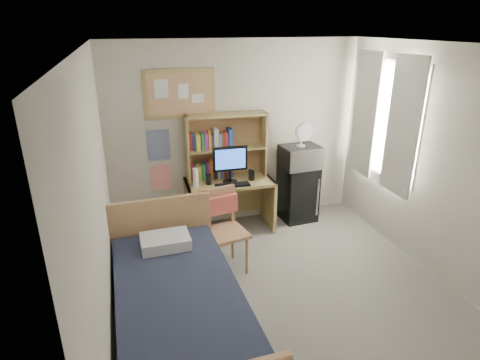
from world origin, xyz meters
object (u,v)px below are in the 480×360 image
object	(u,v)px
desk	(230,205)
speaker_left	(209,179)
mini_fridge	(298,193)
bed	(180,316)
desk_fan	(301,136)
bulletin_board	(180,94)
microwave	(300,157)
speaker_right	(251,175)
monitor	(230,165)
desk_chair	(225,232)

from	to	relation	value
desk	speaker_left	xyz separation A→B (m)	(-0.30, -0.05, 0.45)
mini_fridge	bed	distance (m)	2.94
mini_fridge	desk_fan	xyz separation A→B (m)	(0.00, -0.02, 0.88)
desk	mini_fridge	bearing A→B (deg)	5.14
bulletin_board	microwave	world-z (taller)	bulletin_board
bulletin_board	mini_fridge	bearing A→B (deg)	-8.56
bulletin_board	speaker_right	distance (m)	1.44
monitor	speaker_left	xyz separation A→B (m)	(-0.30, 0.01, -0.17)
bulletin_board	speaker_left	xyz separation A→B (m)	(0.27, -0.35, -1.09)
bulletin_board	desk_chair	distance (m)	1.92
bulletin_board	desk	xyz separation A→B (m)	(0.58, -0.30, -1.54)
mini_fridge	bed	world-z (taller)	mini_fridge
speaker_left	speaker_right	world-z (taller)	speaker_right
desk	desk_chair	xyz separation A→B (m)	(-0.32, -0.97, 0.13)
speaker_right	monitor	bearing A→B (deg)	180.00
desk_fan	bed	bearing A→B (deg)	-139.20
mini_fridge	bed	xyz separation A→B (m)	(-2.10, -2.06, -0.11)
desk	desk_fan	size ratio (longest dim) A/B	3.90
desk_chair	monitor	distance (m)	1.08
speaker_left	microwave	xyz separation A→B (m)	(1.37, 0.09, 0.16)
desk_chair	desk_fan	size ratio (longest dim) A/B	3.27
mini_fridge	speaker_right	distance (m)	0.89
mini_fridge	bed	size ratio (longest dim) A/B	0.38
microwave	bed	bearing A→B (deg)	-139.20
microwave	monitor	bearing A→B (deg)	-178.30
monitor	speaker_left	world-z (taller)	monitor
speaker_right	desk_fan	size ratio (longest dim) A/B	0.52
desk_chair	desk_fan	bearing A→B (deg)	25.30
bulletin_board	desk_chair	world-z (taller)	bulletin_board
desk_chair	desk_fan	world-z (taller)	desk_fan
speaker_left	desk_fan	world-z (taller)	desk_fan
microwave	speaker_right	bearing A→B (deg)	-175.53
microwave	desk_fan	world-z (taller)	desk_fan
bulletin_board	microwave	distance (m)	1.91
mini_fridge	microwave	xyz separation A→B (m)	(0.00, -0.02, 0.57)
microwave	desk	bearing A→B (deg)	178.52
monitor	desk_fan	size ratio (longest dim) A/B	1.62
desk	bed	xyz separation A→B (m)	(-1.03, -2.01, -0.07)
monitor	microwave	xyz separation A→B (m)	(1.08, 0.10, -0.02)
bed	speaker_right	world-z (taller)	speaker_right
monitor	desk	bearing A→B (deg)	90.00
desk	mini_fridge	world-z (taller)	mini_fridge
monitor	speaker_left	size ratio (longest dim) A/B	3.25
speaker_left	mini_fridge	bearing A→B (deg)	6.51
microwave	desk_fan	bearing A→B (deg)	0.00
bed	microwave	distance (m)	3.01
speaker_left	microwave	bearing A→B (deg)	5.68
desk	microwave	xyz separation A→B (m)	(1.07, 0.04, 0.61)
desk_fan	speaker_right	bearing A→B (deg)	-175.53
bed	speaker_right	size ratio (longest dim) A/B	13.70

